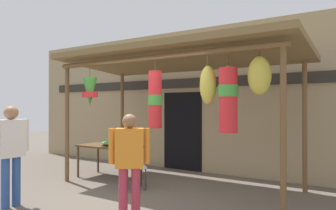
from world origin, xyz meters
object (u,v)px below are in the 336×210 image
object	(u,v)px
display_table	(109,148)
folding_chair	(131,164)
flower_heap_on_table	(112,143)
customer_foreground	(11,147)
vendor_in_orange	(129,158)

from	to	relation	value
display_table	folding_chair	bearing A→B (deg)	-26.31
flower_heap_on_table	customer_foreground	bearing A→B (deg)	-90.02
customer_foreground	folding_chair	bearing A→B (deg)	63.27
flower_heap_on_table	customer_foreground	world-z (taller)	customer_foreground
flower_heap_on_table	folding_chair	distance (m)	1.12
display_table	folding_chair	size ratio (longest dim) A/B	1.72
display_table	vendor_in_orange	distance (m)	2.78
vendor_in_orange	customer_foreground	distance (m)	2.08
folding_chair	customer_foreground	size ratio (longest dim) A/B	0.51
display_table	customer_foreground	size ratio (longest dim) A/B	0.88
flower_heap_on_table	vendor_in_orange	distance (m)	2.70
display_table	flower_heap_on_table	xyz separation A→B (m)	(0.09, -0.00, 0.13)
flower_heap_on_table	folding_chair	xyz separation A→B (m)	(0.95, -0.51, -0.30)
flower_heap_on_table	customer_foreground	xyz separation A→B (m)	(-0.00, -2.40, 0.17)
folding_chair	vendor_in_orange	size ratio (longest dim) A/B	0.55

